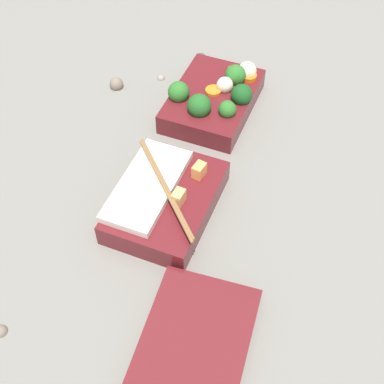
# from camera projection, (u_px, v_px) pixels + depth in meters

# --- Properties ---
(ground_plane) EXTENTS (3.00, 3.00, 0.00)m
(ground_plane) POSITION_uv_depth(u_px,v_px,m) (195.00, 158.00, 0.89)
(ground_plane) COLOR slate
(bento_tray_vegetable) EXTENTS (0.19, 0.14, 0.07)m
(bento_tray_vegetable) POSITION_uv_depth(u_px,v_px,m) (214.00, 98.00, 0.95)
(bento_tray_vegetable) COLOR maroon
(bento_tray_vegetable) RESTS_ON ground_plane
(bento_tray_rice) EXTENTS (0.19, 0.16, 0.06)m
(bento_tray_rice) POSITION_uv_depth(u_px,v_px,m) (163.00, 199.00, 0.81)
(bento_tray_rice) COLOR maroon
(bento_tray_rice) RESTS_ON ground_plane
(bento_lid) EXTENTS (0.20, 0.15, 0.02)m
(bento_lid) POSITION_uv_depth(u_px,v_px,m) (195.00, 344.00, 0.67)
(bento_lid) COLOR maroon
(bento_lid) RESTS_ON ground_plane
(pebble_0) EXTENTS (0.02, 0.02, 0.02)m
(pebble_0) POSITION_uv_depth(u_px,v_px,m) (201.00, 59.00, 1.06)
(pebble_0) COLOR #474442
(pebble_0) RESTS_ON ground_plane
(pebble_1) EXTENTS (0.01, 0.01, 0.01)m
(pebble_1) POSITION_uv_depth(u_px,v_px,m) (161.00, 77.00, 1.03)
(pebble_1) COLOR gray
(pebble_1) RESTS_ON ground_plane
(pebble_2) EXTENTS (0.03, 0.03, 0.03)m
(pebble_2) POSITION_uv_depth(u_px,v_px,m) (116.00, 84.00, 1.01)
(pebble_2) COLOR #7A6B5B
(pebble_2) RESTS_ON ground_plane
(pebble_3) EXTENTS (0.02, 0.02, 0.02)m
(pebble_3) POSITION_uv_depth(u_px,v_px,m) (0.00, 330.00, 0.69)
(pebble_3) COLOR #7A6B5B
(pebble_3) RESTS_ON ground_plane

